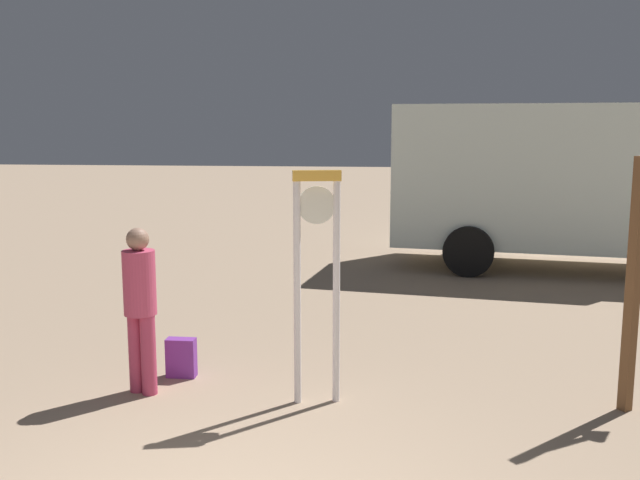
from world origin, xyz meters
name	(u,v)px	position (x,y,z in m)	size (l,w,h in m)	color
standing_clock	(317,265)	(0.40, 2.51, 1.37)	(0.46, 0.17, 2.27)	white
person_near_clock	(140,302)	(-1.38, 2.56, 0.95)	(0.32, 0.32, 1.69)	#BA3A5B
backpack	(181,358)	(-1.13, 3.06, 0.21)	(0.31, 0.19, 0.42)	purple
box_truck_near	(559,180)	(4.11, 9.46, 1.65)	(6.72, 3.27, 3.03)	white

